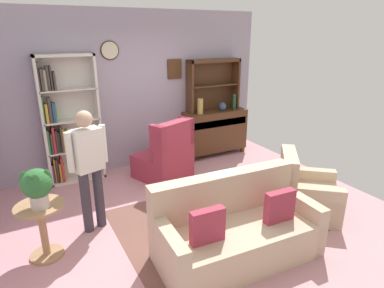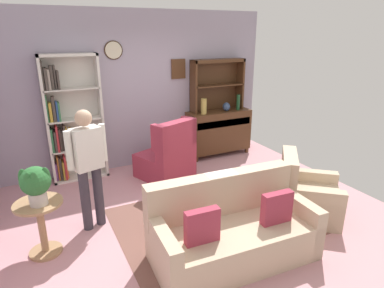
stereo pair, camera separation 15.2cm
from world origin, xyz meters
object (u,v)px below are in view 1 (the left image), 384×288
(sideboard, at_px, (215,130))
(sideboard_hutch, at_px, (213,78))
(armchair_floral, at_px, (305,195))
(wingback_chair, at_px, (166,157))
(bookshelf, at_px, (66,122))
(bottle_wine, at_px, (234,102))
(plant_stand, at_px, (42,225))
(vase_round, at_px, (223,107))
(coffee_table, at_px, (196,200))
(person_reading, at_px, (89,163))
(potted_plant_large, at_px, (37,185))
(book_stack, at_px, (196,193))
(couch_floral, at_px, (235,230))
(vase_tall, at_px, (200,106))

(sideboard, bearing_deg, sideboard_hutch, 90.00)
(armchair_floral, distance_m, wingback_chair, 2.32)
(bookshelf, relative_size, bottle_wine, 6.71)
(plant_stand, bearing_deg, bookshelf, 72.89)
(vase_round, relative_size, coffee_table, 0.21)
(sideboard, distance_m, armchair_floral, 2.62)
(armchair_floral, distance_m, person_reading, 2.91)
(wingback_chair, xyz_separation_m, potted_plant_large, (-2.05, -1.33, 0.53))
(vase_round, distance_m, plant_stand, 4.04)
(bookshelf, distance_m, sideboard, 2.87)
(wingback_chair, relative_size, book_stack, 5.00)
(sideboard_hutch, height_order, coffee_table, sideboard_hutch)
(armchair_floral, bearing_deg, couch_floral, -168.60)
(potted_plant_large, height_order, person_reading, person_reading)
(vase_round, height_order, plant_stand, vase_round)
(vase_tall, bearing_deg, vase_round, 1.49)
(person_reading, bearing_deg, bookshelf, 90.25)
(vase_round, height_order, potted_plant_large, vase_round)
(bookshelf, bearing_deg, couch_floral, -66.59)
(coffee_table, bearing_deg, sideboard_hutch, 54.16)
(bookshelf, distance_m, sideboard_hutch, 2.87)
(sideboard_hutch, xyz_separation_m, bottle_wine, (0.39, -0.20, -0.48))
(vase_tall, distance_m, bottle_wine, 0.78)
(bookshelf, xyz_separation_m, book_stack, (1.20, -2.20, -0.58))
(sideboard, height_order, bottle_wine, bottle_wine)
(bookshelf, height_order, couch_floral, bookshelf)
(coffee_table, bearing_deg, wingback_chair, 80.71)
(wingback_chair, distance_m, book_stack, 1.52)
(bottle_wine, xyz_separation_m, wingback_chair, (-1.76, -0.53, -0.69))
(sideboard, height_order, vase_tall, vase_tall)
(bookshelf, bearing_deg, sideboard, -1.73)
(plant_stand, height_order, potted_plant_large, potted_plant_large)
(person_reading, bearing_deg, bottle_wine, 25.01)
(sideboard_hutch, relative_size, coffee_table, 1.38)
(book_stack, bearing_deg, wingback_chair, 80.70)
(sideboard, distance_m, sideboard_hutch, 1.06)
(coffee_table, bearing_deg, person_reading, 155.56)
(vase_tall, height_order, person_reading, person_reading)
(sideboard, distance_m, bottle_wine, 0.69)
(vase_round, relative_size, person_reading, 0.11)
(vase_tall, distance_m, wingback_chair, 1.31)
(bookshelf, bearing_deg, potted_plant_large, -106.34)
(sideboard, relative_size, wingback_chair, 1.24)
(couch_floral, relative_size, wingback_chair, 1.75)
(potted_plant_large, distance_m, person_reading, 0.71)
(vase_tall, distance_m, person_reading, 2.85)
(wingback_chair, relative_size, potted_plant_large, 2.41)
(wingback_chair, bearing_deg, bookshelf, 153.95)
(bookshelf, xyz_separation_m, couch_floral, (1.28, -2.97, -0.72))
(book_stack, bearing_deg, couch_floral, -83.97)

